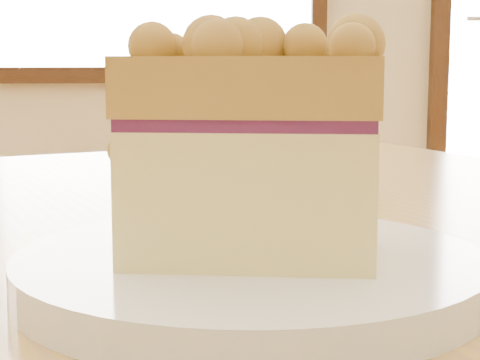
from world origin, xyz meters
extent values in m
cube|color=#37230F|center=(0.30, 3.97, 0.76)|extent=(1.76, 0.06, 0.08)
cube|color=#37230F|center=(1.80, 3.97, 1.10)|extent=(0.09, 0.06, 2.20)
cylinder|color=white|center=(0.15, 0.09, 0.76)|extent=(0.21, 0.21, 0.02)
cylinder|color=white|center=(0.15, 0.09, 0.75)|extent=(0.14, 0.14, 0.01)
cube|color=#EDD886|center=(0.15, 0.09, 0.80)|extent=(0.12, 0.10, 0.06)
cube|color=#51173E|center=(0.15, 0.09, 0.83)|extent=(0.12, 0.10, 0.01)
cube|color=#AB8235|center=(0.15, 0.09, 0.84)|extent=(0.13, 0.10, 0.02)
sphere|color=#AB8235|center=(0.15, 0.11, 0.86)|extent=(0.02, 0.02, 0.02)
sphere|color=#AB8235|center=(0.11, 0.09, 0.86)|extent=(0.02, 0.02, 0.02)
sphere|color=#AB8235|center=(0.17, 0.11, 0.86)|extent=(0.02, 0.02, 0.02)
sphere|color=#AB8235|center=(0.16, 0.10, 0.86)|extent=(0.02, 0.02, 0.02)
sphere|color=#AB8235|center=(0.13, 0.12, 0.86)|extent=(0.02, 0.02, 0.02)
sphere|color=#AB8235|center=(0.12, 0.07, 0.86)|extent=(0.02, 0.02, 0.02)
sphere|color=#AB8235|center=(0.17, 0.08, 0.86)|extent=(0.02, 0.02, 0.02)
sphere|color=#AB8235|center=(0.18, 0.12, 0.86)|extent=(0.02, 0.02, 0.02)
sphere|color=#AB8235|center=(0.13, 0.08, 0.86)|extent=(0.02, 0.02, 0.02)
sphere|color=#AB8235|center=(0.18, 0.05, 0.86)|extent=(0.01, 0.01, 0.01)
sphere|color=#AB8235|center=(0.15, 0.10, 0.86)|extent=(0.02, 0.02, 0.02)
sphere|color=#AB8235|center=(0.15, 0.12, 0.86)|extent=(0.02, 0.02, 0.02)
sphere|color=#AB8235|center=(0.11, 0.11, 0.86)|extent=(0.02, 0.02, 0.02)
sphere|color=#AB8235|center=(0.19, 0.05, 0.86)|extent=(0.01, 0.01, 0.01)
sphere|color=#AB8235|center=(0.18, 0.09, 0.86)|extent=(0.02, 0.02, 0.02)
sphere|color=#AB8235|center=(0.19, 0.08, 0.86)|extent=(0.03, 0.03, 0.03)
sphere|color=#AB8235|center=(0.09, 0.10, 0.81)|extent=(0.01, 0.01, 0.01)
sphere|color=#AB8235|center=(0.10, 0.11, 0.84)|extent=(0.01, 0.01, 0.01)
sphere|color=#AB8235|center=(0.09, 0.08, 0.82)|extent=(0.02, 0.02, 0.02)
sphere|color=#AB8235|center=(0.10, 0.11, 0.85)|extent=(0.02, 0.02, 0.02)
camera|label=1|loc=(0.09, -0.27, 0.86)|focal=62.00mm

